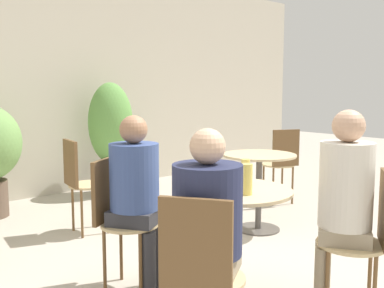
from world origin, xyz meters
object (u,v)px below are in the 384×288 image
seated_person_0 (137,187)px  seated_person_1 (208,225)px  bistro_chair_3 (80,177)px  beer_glass_0 (209,173)px  bistro_chair_4 (282,159)px  potted_plant_1 (111,136)px  seated_person_2 (343,195)px  beer_glass_2 (245,172)px  bistro_chair_2 (368,231)px  cafe_table_near (233,218)px  beer_glass_1 (246,179)px  cafe_table_far (259,175)px  bistro_chair_1 (200,269)px  bistro_chair_0 (117,211)px

seated_person_0 → seated_person_1: bearing=-135.0°
bistro_chair_3 → beer_glass_0: beer_glass_0 is taller
bistro_chair_4 → potted_plant_1: (-1.28, 1.79, 0.22)m
seated_person_2 → seated_person_0: bearing=-90.0°
seated_person_1 → beer_glass_2: 0.82m
bistro_chair_2 → bistro_chair_4: 2.74m
beer_glass_0 → seated_person_2: bearing=-56.3°
cafe_table_near → potted_plant_1: potted_plant_1 is taller
beer_glass_1 → beer_glass_0: bearing=99.3°
cafe_table_near → seated_person_2: bearing=-56.5°
seated_person_2 → cafe_table_far: bearing=-156.0°
bistro_chair_2 → potted_plant_1: size_ratio=0.62×
cafe_table_near → bistro_chair_4: 2.65m
bistro_chair_3 → seated_person_0: (-0.27, -1.38, 0.17)m
bistro_chair_2 → cafe_table_near: bearing=-90.0°
seated_person_0 → beer_glass_2: size_ratio=7.06×
cafe_table_far → seated_person_0: seated_person_0 is taller
seated_person_1 → cafe_table_near: bearing=-90.0°
seated_person_0 → seated_person_1: 0.93m
bistro_chair_1 → beer_glass_0: beer_glass_0 is taller
seated_person_2 → beer_glass_2: (-0.21, 0.59, 0.08)m
bistro_chair_2 → seated_person_1: seated_person_1 is taller
bistro_chair_3 → seated_person_0: size_ratio=0.75×
seated_person_0 → seated_person_1: size_ratio=1.01×
bistro_chair_0 → beer_glass_2: (0.60, -0.63, 0.29)m
bistro_chair_0 → beer_glass_2: size_ratio=5.30×
bistro_chair_3 → seated_person_1: (-0.46, -2.29, 0.16)m
beer_glass_1 → potted_plant_1: bearing=72.9°
cafe_table_far → bistro_chair_4: bistro_chair_4 is taller
bistro_chair_3 → beer_glass_1: bearing=-171.2°
potted_plant_1 → seated_person_1: bearing=-113.4°
cafe_table_far → bistro_chair_2: 1.79m
cafe_table_far → potted_plant_1: bearing=97.9°
cafe_table_far → bistro_chair_2: size_ratio=0.83×
seated_person_1 → beer_glass_2: bearing=-93.7°
bistro_chair_4 → seated_person_0: size_ratio=0.75×
bistro_chair_2 → beer_glass_0: 1.01m
bistro_chair_1 → seated_person_0: 1.05m
bistro_chair_1 → seated_person_0: bearing=-50.7°
bistro_chair_0 → beer_glass_2: 0.92m
seated_person_2 → potted_plant_1: (0.61, 3.72, 0.01)m
beer_glass_1 → seated_person_1: bearing=-157.4°
bistro_chair_4 → beer_glass_1: bearing=57.1°
bistro_chair_3 → seated_person_1: size_ratio=0.76×
cafe_table_far → bistro_chair_4: size_ratio=0.83×
seated_person_2 → bistro_chair_1: bearing=-39.4°
seated_person_2 → beer_glass_2: size_ratio=7.38×
seated_person_0 → seated_person_2: 1.32m
bistro_chair_3 → seated_person_1: 2.34m
bistro_chair_0 → bistro_chair_1: size_ratio=1.00×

